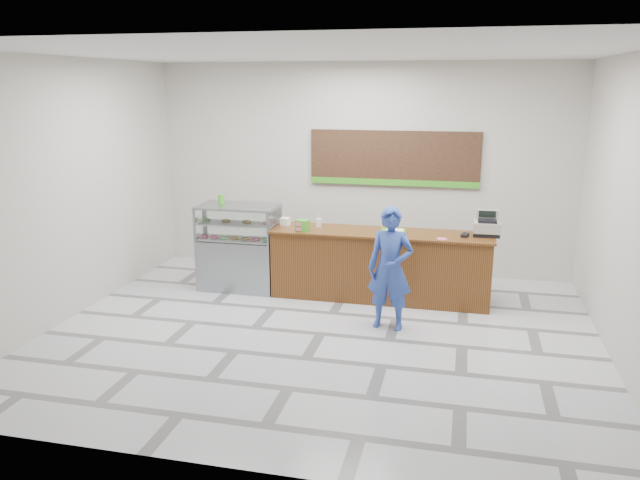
% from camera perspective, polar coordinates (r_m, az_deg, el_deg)
% --- Properties ---
extents(floor, '(7.00, 7.00, 0.00)m').
position_cam_1_polar(floor, '(8.16, 0.07, -8.57)').
color(floor, silver).
rests_on(floor, ground).
extents(back_wall, '(7.00, 0.00, 7.00)m').
position_cam_1_polar(back_wall, '(10.56, 3.79, 6.50)').
color(back_wall, beige).
rests_on(back_wall, floor).
extents(ceiling, '(7.00, 7.00, 0.00)m').
position_cam_1_polar(ceiling, '(7.53, 0.08, 16.81)').
color(ceiling, silver).
rests_on(ceiling, back_wall).
extents(sales_counter, '(3.26, 0.76, 1.03)m').
position_cam_1_polar(sales_counter, '(9.33, 5.53, -2.31)').
color(sales_counter, brown).
rests_on(sales_counter, floor).
extents(display_case, '(1.22, 0.72, 1.33)m').
position_cam_1_polar(display_case, '(9.81, -7.40, -0.58)').
color(display_case, gray).
rests_on(display_case, floor).
extents(menu_board, '(2.80, 0.06, 0.90)m').
position_cam_1_polar(menu_board, '(10.42, 6.78, 7.34)').
color(menu_board, black).
rests_on(menu_board, back_wall).
extents(cash_register, '(0.38, 0.40, 0.35)m').
position_cam_1_polar(cash_register, '(9.25, 15.00, 1.24)').
color(cash_register, black).
rests_on(cash_register, sales_counter).
extents(card_terminal, '(0.12, 0.19, 0.04)m').
position_cam_1_polar(card_terminal, '(9.10, 13.11, 0.44)').
color(card_terminal, black).
rests_on(card_terminal, sales_counter).
extents(serving_tray, '(0.38, 0.30, 0.02)m').
position_cam_1_polar(serving_tray, '(9.26, 6.75, 0.88)').
color(serving_tray, '#25B804').
rests_on(serving_tray, sales_counter).
extents(napkin_box, '(0.14, 0.14, 0.11)m').
position_cam_1_polar(napkin_box, '(9.60, -3.21, 1.71)').
color(napkin_box, white).
rests_on(napkin_box, sales_counter).
extents(straw_cup, '(0.08, 0.08, 0.12)m').
position_cam_1_polar(straw_cup, '(9.47, -0.11, 1.59)').
color(straw_cup, silver).
rests_on(straw_cup, sales_counter).
extents(promo_box, '(0.22, 0.18, 0.17)m').
position_cam_1_polar(promo_box, '(9.18, -1.63, 1.33)').
color(promo_box, green).
rests_on(promo_box, sales_counter).
extents(donut_decal, '(0.15, 0.15, 0.00)m').
position_cam_1_polar(donut_decal, '(8.90, 11.07, 0.11)').
color(donut_decal, '#EA5585').
rests_on(donut_decal, sales_counter).
extents(green_cup_left, '(0.09, 0.09, 0.14)m').
position_cam_1_polar(green_cup_left, '(9.85, -9.01, 3.74)').
color(green_cup_left, green).
rests_on(green_cup_left, display_case).
extents(green_cup_right, '(0.08, 0.08, 0.12)m').
position_cam_1_polar(green_cup_right, '(9.87, -9.09, 3.71)').
color(green_cup_right, green).
rests_on(green_cup_right, display_case).
extents(customer, '(0.63, 0.45, 1.63)m').
position_cam_1_polar(customer, '(8.15, 6.44, -2.60)').
color(customer, '#2B449C').
rests_on(customer, floor).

